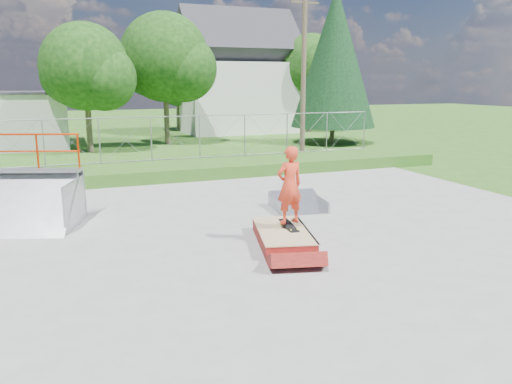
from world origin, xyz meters
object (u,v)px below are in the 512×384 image
at_px(skater, 289,188).
at_px(grind_box, 283,237).
at_px(flat_bank_ramp, 298,203).
at_px(quarter_pipe, 25,184).

bearing_deg(skater, grind_box, 16.42).
bearing_deg(flat_bank_ramp, grind_box, -115.04).
bearing_deg(flat_bank_ramp, quarter_pipe, -178.73).
xyz_separation_m(grind_box, quarter_pipe, (-5.50, 3.42, 0.99)).
distance_m(quarter_pipe, skater, 6.60).
xyz_separation_m(quarter_pipe, skater, (5.69, -3.33, 0.12)).
distance_m(flat_bank_ramp, skater, 3.16).
relative_size(grind_box, quarter_pipe, 1.10).
xyz_separation_m(quarter_pipe, flat_bank_ramp, (7.18, -0.76, -0.95)).
distance_m(quarter_pipe, flat_bank_ramp, 7.29).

